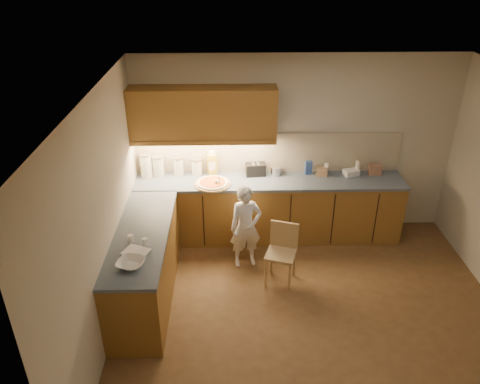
{
  "coord_description": "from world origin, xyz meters",
  "views": [
    {
      "loc": [
        -0.93,
        -4.13,
        3.84
      ],
      "look_at": [
        -0.8,
        1.2,
        1.0
      ],
      "focal_mm": 35.0,
      "sensor_mm": 36.0,
      "label": 1
    }
  ],
  "objects_px": {
    "child": "(246,227)",
    "toaster": "(256,169)",
    "wooden_chair": "(282,249)",
    "pizza_on_board": "(213,183)",
    "oil_jug": "(212,164)"
  },
  "relations": [
    {
      "from": "child",
      "to": "toaster",
      "type": "xyz_separation_m",
      "value": [
        0.17,
        0.84,
        0.43
      ]
    },
    {
      "from": "child",
      "to": "wooden_chair",
      "type": "height_order",
      "value": "child"
    },
    {
      "from": "pizza_on_board",
      "to": "child",
      "type": "bearing_deg",
      "value": -51.52
    },
    {
      "from": "pizza_on_board",
      "to": "toaster",
      "type": "xyz_separation_m",
      "value": [
        0.6,
        0.29,
        0.07
      ]
    },
    {
      "from": "wooden_chair",
      "to": "toaster",
      "type": "xyz_separation_m",
      "value": [
        -0.28,
        1.17,
        0.55
      ]
    },
    {
      "from": "pizza_on_board",
      "to": "wooden_chair",
      "type": "xyz_separation_m",
      "value": [
        0.88,
        -0.88,
        -0.48
      ]
    },
    {
      "from": "wooden_chair",
      "to": "pizza_on_board",
      "type": "bearing_deg",
      "value": 152.85
    },
    {
      "from": "pizza_on_board",
      "to": "toaster",
      "type": "bearing_deg",
      "value": 25.53
    },
    {
      "from": "pizza_on_board",
      "to": "oil_jug",
      "type": "bearing_deg",
      "value": 92.48
    },
    {
      "from": "wooden_chair",
      "to": "oil_jug",
      "type": "bearing_deg",
      "value": 144.52
    },
    {
      "from": "child",
      "to": "wooden_chair",
      "type": "distance_m",
      "value": 0.57
    },
    {
      "from": "child",
      "to": "oil_jug",
      "type": "height_order",
      "value": "oil_jug"
    },
    {
      "from": "wooden_chair",
      "to": "oil_jug",
      "type": "xyz_separation_m",
      "value": [
        -0.89,
        1.21,
        0.63
      ]
    },
    {
      "from": "pizza_on_board",
      "to": "wooden_chair",
      "type": "distance_m",
      "value": 1.34
    },
    {
      "from": "pizza_on_board",
      "to": "wooden_chair",
      "type": "height_order",
      "value": "pizza_on_board"
    }
  ]
}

